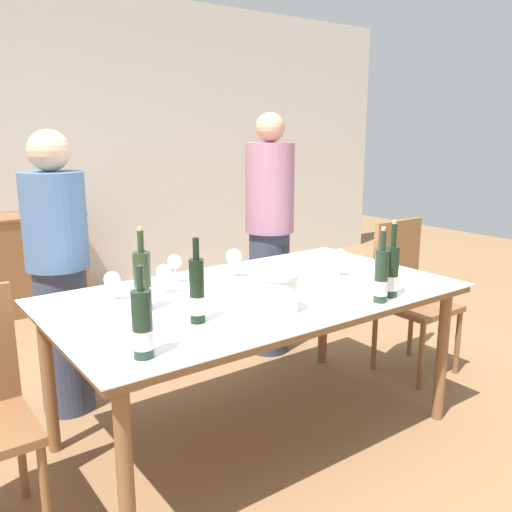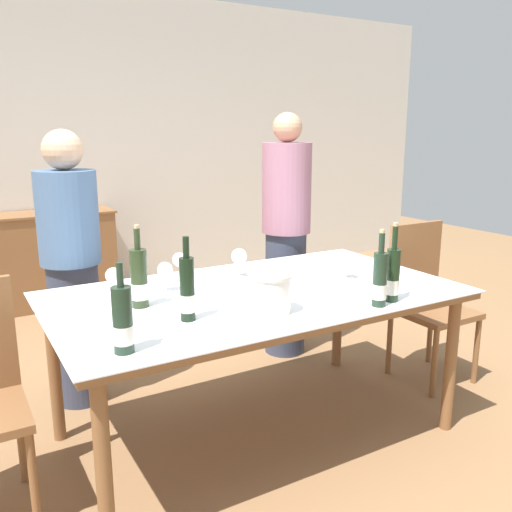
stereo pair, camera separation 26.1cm
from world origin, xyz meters
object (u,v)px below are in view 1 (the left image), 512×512
object	(u,v)px
ice_bucket	(277,291)
chair_right_end	(407,287)
dining_table	(256,304)
wine_bottle_4	(392,272)
sideboard_cabinet	(14,265)
wine_bottle_0	(381,277)
wine_bottle_3	(197,292)
wine_glass_4	(164,273)
person_host	(59,276)
wine_bottle_1	(143,283)
wine_glass_3	(340,257)
person_guest_left	(269,236)
wine_glass_0	(112,281)
wine_glass_1	(234,258)
wine_bottle_2	(142,326)
wine_glass_2	(175,263)

from	to	relation	value
ice_bucket	chair_right_end	distance (m)	1.47
dining_table	wine_bottle_4	xyz separation A→B (m)	(0.47, -0.44, 0.18)
sideboard_cabinet	chair_right_end	world-z (taller)	chair_right_end
wine_bottle_0	wine_bottle_3	xyz separation A→B (m)	(-0.82, 0.26, 0.01)
wine_bottle_0	wine_bottle_3	world-z (taller)	wine_bottle_3
wine_bottle_0	wine_glass_4	world-z (taller)	wine_bottle_0
ice_bucket	person_host	bearing A→B (deg)	118.00
chair_right_end	wine_bottle_1	bearing A→B (deg)	-179.05
wine_glass_3	person_guest_left	world-z (taller)	person_guest_left
wine_bottle_3	wine_glass_4	bearing A→B (deg)	80.94
wine_glass_4	chair_right_end	size ratio (longest dim) A/B	0.15
sideboard_cabinet	person_host	world-z (taller)	person_host
chair_right_end	wine_glass_0	bearing A→B (deg)	174.70
wine_bottle_3	person_guest_left	distance (m)	1.58
wine_bottle_3	wine_glass_4	distance (m)	0.45
wine_bottle_1	wine_glass_1	size ratio (longest dim) A/B	2.37
person_guest_left	dining_table	bearing A→B (deg)	-130.84
person_guest_left	wine_glass_3	bearing A→B (deg)	-102.47
wine_bottle_1	wine_glass_1	xyz separation A→B (m)	(0.63, 0.22, -0.02)
dining_table	wine_bottle_1	bearing A→B (deg)	173.69
wine_glass_1	wine_glass_4	world-z (taller)	wine_glass_1
wine_bottle_2	wine_bottle_1	bearing A→B (deg)	65.37
wine_glass_1	person_host	distance (m)	0.95
wine_bottle_2	wine_glass_1	size ratio (longest dim) A/B	2.10
sideboard_cabinet	chair_right_end	distance (m)	3.25
sideboard_cabinet	wine_glass_0	bearing A→B (deg)	-92.03
wine_bottle_1	wine_glass_4	xyz separation A→B (m)	(0.19, 0.17, -0.02)
ice_bucket	person_host	size ratio (longest dim) A/B	0.12
wine_bottle_3	wine_glass_3	bearing A→B (deg)	10.06
wine_glass_2	dining_table	bearing A→B (deg)	-56.47
wine_glass_1	wine_glass_4	distance (m)	0.44
wine_bottle_0	wine_bottle_1	size ratio (longest dim) A/B	0.94
wine_bottle_0	person_host	bearing A→B (deg)	129.27
sideboard_cabinet	wine_bottle_4	bearing A→B (deg)	-72.73
ice_bucket	person_guest_left	bearing A→B (deg)	53.94
ice_bucket	wine_glass_3	size ratio (longest dim) A/B	1.24
wine_bottle_4	wine_glass_1	distance (m)	0.83
wine_bottle_4	wine_glass_0	world-z (taller)	wine_bottle_4
wine_glass_2	person_guest_left	size ratio (longest dim) A/B	0.09
wine_glass_2	chair_right_end	xyz separation A→B (m)	(1.53, -0.28, -0.33)
wine_bottle_0	wine_glass_4	xyz separation A→B (m)	(-0.75, 0.70, -0.02)
wine_bottle_1	wine_glass_2	world-z (taller)	wine_bottle_1
dining_table	person_host	size ratio (longest dim) A/B	1.28
sideboard_cabinet	wine_bottle_1	xyz separation A→B (m)	(-0.03, -2.72, 0.47)
chair_right_end	wine_bottle_3	bearing A→B (deg)	-170.11
dining_table	person_host	world-z (taller)	person_host
wine_glass_0	wine_glass_2	xyz separation A→B (m)	(0.38, 0.10, 0.01)
wine_glass_0	wine_bottle_0	bearing A→B (deg)	-36.66
ice_bucket	wine_bottle_2	distance (m)	0.69
sideboard_cabinet	wine_glass_2	distance (m)	2.47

